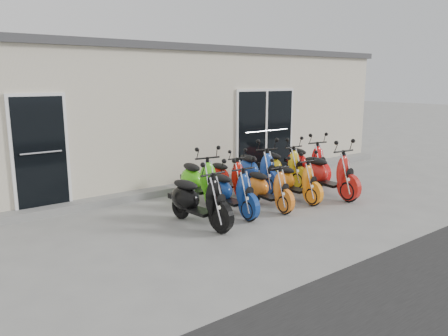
{
  "coord_description": "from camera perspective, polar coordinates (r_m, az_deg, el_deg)",
  "views": [
    {
      "loc": [
        -5.39,
        -6.45,
        2.56
      ],
      "look_at": [
        0.0,
        0.6,
        0.75
      ],
      "focal_mm": 35.0,
      "sensor_mm": 36.0,
      "label": 1
    }
  ],
  "objects": [
    {
      "name": "scooter_back_blue",
      "position": [
        10.09,
        4.33,
        0.54
      ],
      "size": [
        0.9,
        1.82,
        1.29
      ],
      "primitive_type": null,
      "rotation": [
        0.0,
        0.0,
        -0.16
      ],
      "color": "#19409F",
      "rests_on": "ground"
    },
    {
      "name": "scooter_back_red",
      "position": [
        9.73,
        0.53,
        -0.4
      ],
      "size": [
        0.6,
        1.51,
        1.1
      ],
      "primitive_type": null,
      "rotation": [
        0.0,
        0.0,
        -0.04
      ],
      "color": "red",
      "rests_on": "ground"
    },
    {
      "name": "scooter_front_orange_a",
      "position": [
        8.77,
        5.8,
        -1.77
      ],
      "size": [
        0.64,
        1.53,
        1.1
      ],
      "primitive_type": null,
      "rotation": [
        0.0,
        0.0,
        -0.07
      ],
      "color": "orange",
      "rests_on": "ground"
    },
    {
      "name": "scooter_front_blue",
      "position": [
        8.33,
        0.96,
        -2.17
      ],
      "size": [
        0.63,
        1.61,
        1.18
      ],
      "primitive_type": null,
      "rotation": [
        0.0,
        0.0,
        -0.03
      ],
      "color": "navy",
      "rests_on": "ground"
    },
    {
      "name": "scooter_back_extra",
      "position": [
        11.26,
        10.74,
        1.52
      ],
      "size": [
        0.9,
        1.82,
        1.29
      ],
      "primitive_type": null,
      "rotation": [
        0.0,
        0.0,
        -0.16
      ],
      "color": "red",
      "rests_on": "ground"
    },
    {
      "name": "scooter_front_orange_b",
      "position": [
        9.4,
        9.27,
        -0.89
      ],
      "size": [
        0.58,
        1.53,
        1.13
      ],
      "primitive_type": null,
      "rotation": [
        0.0,
        0.0,
        -0.02
      ],
      "color": "orange",
      "rests_on": "ground"
    },
    {
      "name": "scooter_back_yellow",
      "position": [
        10.67,
        7.56,
        0.96
      ],
      "size": [
        0.63,
        1.69,
        1.24
      ],
      "primitive_type": null,
      "rotation": [
        0.0,
        0.0,
        -0.01
      ],
      "color": "yellow",
      "rests_on": "ground"
    },
    {
      "name": "scooter_front_black",
      "position": [
        7.68,
        -3.34,
        -3.12
      ],
      "size": [
        0.78,
        1.74,
        1.24
      ],
      "primitive_type": null,
      "rotation": [
        0.0,
        0.0,
        0.11
      ],
      "color": "black",
      "rests_on": "ground"
    },
    {
      "name": "roof_cap",
      "position": [
        12.86,
        -12.97,
        14.46
      ],
      "size": [
        14.2,
        6.2,
        0.16
      ],
      "primitive_type": "cube",
      "color": "#3F3F42",
      "rests_on": "building"
    },
    {
      "name": "front_step",
      "position": [
        10.35,
        -4.79,
        -2.41
      ],
      "size": [
        14.0,
        0.4,
        0.15
      ],
      "primitive_type": "cube",
      "color": "gray",
      "rests_on": "ground"
    },
    {
      "name": "scooter_back_green",
      "position": [
        9.14,
        -3.27,
        -0.7
      ],
      "size": [
        0.85,
        1.77,
        1.26
      ],
      "primitive_type": null,
      "rotation": [
        0.0,
        0.0,
        -0.14
      ],
      "color": "#52D71A",
      "rests_on": "ground"
    },
    {
      "name": "building",
      "position": [
        12.87,
        -12.63,
        6.98
      ],
      "size": [
        14.0,
        6.0,
        3.2
      ],
      "primitive_type": "cube",
      "color": "beige",
      "rests_on": "ground"
    },
    {
      "name": "door_right",
      "position": [
        11.83,
        5.41,
        5.17
      ],
      "size": [
        2.02,
        0.08,
        2.22
      ],
      "primitive_type": "cube",
      "color": "black",
      "rests_on": "front_step"
    },
    {
      "name": "door_left",
      "position": [
        8.99,
        -22.9,
        2.3
      ],
      "size": [
        1.07,
        0.08,
        2.22
      ],
      "primitive_type": "cube",
      "color": "black",
      "rests_on": "front_step"
    },
    {
      "name": "ground",
      "position": [
        8.79,
        2.39,
        -5.42
      ],
      "size": [
        80.0,
        80.0,
        0.0
      ],
      "primitive_type": "plane",
      "color": "gray",
      "rests_on": "ground"
    },
    {
      "name": "scooter_front_red",
      "position": [
        9.9,
        13.48,
        0.15
      ],
      "size": [
        0.79,
        1.83,
        1.32
      ],
      "primitive_type": null,
      "rotation": [
        0.0,
        0.0,
        -0.08
      ],
      "color": "red",
      "rests_on": "ground"
    }
  ]
}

